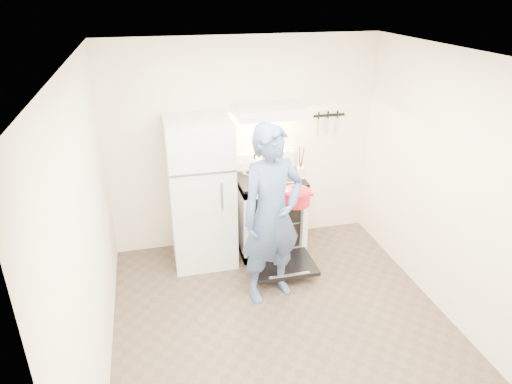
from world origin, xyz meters
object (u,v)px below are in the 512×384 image
person (272,216)px  dutch_oven (296,198)px  stove_body (269,214)px  tea_kettle (259,163)px  refrigerator (201,193)px

person → dutch_oven: 0.44m
dutch_oven → stove_body: bearing=100.7°
tea_kettle → dutch_oven: (0.22, -0.69, -0.14)m
refrigerator → person: person is taller
tea_kettle → person: person is taller
person → dutch_oven: person is taller
refrigerator → tea_kettle: bearing=8.8°
refrigerator → stove_body: bearing=1.8°
tea_kettle → dutch_oven: size_ratio=0.78×
person → dutch_oven: size_ratio=4.91×
stove_body → tea_kettle: size_ratio=3.13×
tea_kettle → refrigerator: bearing=-171.2°
tea_kettle → person: bearing=-96.8°
stove_body → person: (-0.22, -0.90, 0.47)m
stove_body → person: person is taller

